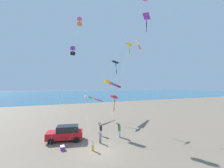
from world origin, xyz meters
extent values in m
plane|color=#756654|center=(0.00, 0.00, 0.00)|extent=(600.00, 600.00, 0.00)
cube|color=#285B7A|center=(-165.00, 0.00, 0.00)|extent=(240.00, 600.00, 0.01)
cube|color=red|center=(-4.65, -2.96, 0.75)|extent=(2.85, 4.62, 0.84)
cube|color=black|center=(-4.56, -2.62, 1.51)|extent=(2.21, 2.90, 0.68)
cylinder|color=black|center=(-4.11, -4.60, 0.33)|extent=(0.38, 0.69, 0.66)
cylinder|color=black|center=(-5.90, -4.15, 0.33)|extent=(0.38, 0.69, 0.66)
cylinder|color=black|center=(-3.39, -1.77, 0.33)|extent=(0.38, 0.69, 0.66)
cylinder|color=black|center=(-5.18, -1.31, 0.33)|extent=(0.38, 0.69, 0.66)
cube|color=purple|center=(-2.02, -3.53, 0.18)|extent=(0.60, 0.40, 0.36)
cube|color=white|center=(-2.02, -3.53, 0.39)|extent=(0.62, 0.42, 0.06)
cube|color=silver|center=(-2.89, 3.81, 0.42)|extent=(0.19, 0.34, 0.84)
cylinder|color=#3D7F51|center=(-2.89, 3.81, 1.18)|extent=(0.42, 0.42, 0.69)
sphere|color=brown|center=(-2.89, 3.81, 1.66)|extent=(0.26, 0.26, 0.26)
cylinder|color=#3D7F51|center=(-2.71, 3.66, 1.70)|extent=(0.14, 0.43, 0.52)
cylinder|color=#3D7F51|center=(-3.05, 3.63, 1.70)|extent=(0.14, 0.43, 0.52)
cube|color=gold|center=(-0.45, -0.67, 0.29)|extent=(0.23, 0.24, 0.57)
cylinder|color=silver|center=(-0.45, -0.67, 0.81)|extent=(0.37, 0.37, 0.47)
sphere|color=tan|center=(-0.45, -0.67, 1.14)|extent=(0.18, 0.18, 0.18)
cylinder|color=silver|center=(-0.43, -0.83, 1.17)|extent=(0.24, 0.26, 0.36)
cylinder|color=silver|center=(-0.61, -0.68, 1.17)|extent=(0.24, 0.26, 0.36)
cube|color=silver|center=(-4.34, 1.73, 0.38)|extent=(0.33, 0.28, 0.77)
cylinder|color=#232328|center=(-4.34, 1.73, 1.08)|extent=(0.48, 0.48, 0.63)
sphere|color=beige|center=(-4.34, 1.73, 1.52)|extent=(0.24, 0.24, 0.24)
cylinder|color=#232328|center=(-4.40, 1.52, 1.56)|extent=(0.38, 0.28, 0.48)
cylinder|color=#232328|center=(-4.56, 1.79, 1.56)|extent=(0.38, 0.28, 0.48)
cube|color=#3D7F51|center=(-2.00, 0.77, 0.30)|extent=(0.21, 0.26, 0.60)
cylinder|color=#8E6B9E|center=(-2.00, 0.77, 0.84)|extent=(0.37, 0.37, 0.49)
sphere|color=beige|center=(-2.00, 0.77, 1.18)|extent=(0.19, 0.19, 0.19)
cylinder|color=#8E6B9E|center=(-1.84, 0.72, 1.22)|extent=(0.20, 0.30, 0.37)
cylinder|color=#8E6B9E|center=(-2.05, 0.61, 1.22)|extent=(0.20, 0.30, 0.37)
cube|color=purple|center=(-12.83, -0.60, 13.93)|extent=(0.84, 0.84, 0.61)
cube|color=black|center=(-12.83, -0.60, 12.96)|extent=(0.84, 0.84, 0.61)
cylinder|color=black|center=(-13.25, -0.51, 13.44)|extent=(0.02, 0.02, 1.58)
cylinder|color=black|center=(-12.92, -1.02, 13.44)|extent=(0.02, 0.02, 1.58)
cylinder|color=black|center=(-12.73, -0.18, 13.44)|extent=(0.02, 0.02, 1.58)
cylinder|color=black|center=(-12.40, -0.69, 13.44)|extent=(0.02, 0.02, 1.58)
cylinder|color=white|center=(-9.99, -3.21, 6.33)|extent=(5.69, 5.24, 12.65)
cylinder|color=white|center=(-1.37, 2.03, 9.84)|extent=(2.48, 12.22, 19.68)
pyramid|color=purple|center=(-7.84, 12.71, 20.62)|extent=(2.52, 2.07, 1.06)
cylinder|color=black|center=(-7.87, 12.64, 20.52)|extent=(0.67, 1.46, 1.19)
cylinder|color=purple|center=(-7.89, 12.59, 19.92)|extent=(0.22, 0.29, 1.00)
cylinder|color=black|center=(-7.95, 12.60, 18.94)|extent=(0.30, 0.32, 1.00)
cylinder|color=purple|center=(-8.04, 12.64, 17.96)|extent=(0.28, 0.23, 1.00)
cylinder|color=white|center=(-5.06, 6.00, 10.22)|extent=(5.64, 13.29, 20.44)
cylinder|color=white|center=(-14.40, 2.44, 4.82)|extent=(0.65, 0.97, 0.64)
cylinder|color=#1EB7C6|center=(-14.60, 3.18, 4.59)|extent=(0.60, 0.94, 0.60)
cylinder|color=yellow|center=(-14.81, 3.91, 4.36)|extent=(0.56, 0.92, 0.55)
cylinder|color=#EF4C93|center=(-15.01, 4.64, 4.13)|extent=(0.51, 0.89, 0.51)
cylinder|color=purple|center=(-15.22, 5.38, 3.90)|extent=(0.46, 0.87, 0.46)
cylinder|color=red|center=(-15.42, 6.11, 3.67)|extent=(0.41, 0.84, 0.42)
cylinder|color=white|center=(-7.38, 0.62, 2.41)|extent=(13.84, 2.92, 4.83)
pyramid|color=yellow|center=(-6.33, 7.71, 14.06)|extent=(1.93, 1.78, 0.51)
cylinder|color=black|center=(-6.35, 7.68, 13.97)|extent=(0.79, 1.17, 0.47)
cylinder|color=yellow|center=(-6.38, 7.72, 13.53)|extent=(0.23, 0.22, 0.74)
cylinder|color=green|center=(-6.43, 7.72, 12.80)|extent=(0.15, 0.20, 0.74)
cylinder|color=yellow|center=(-6.43, 7.68, 12.08)|extent=(0.16, 0.17, 0.73)
cylinder|color=white|center=(-5.01, 5.11, 6.96)|extent=(2.68, 5.15, 13.91)
pyramid|color=red|center=(-9.25, 6.27, 5.07)|extent=(2.13, 2.30, 0.82)
cylinder|color=black|center=(-9.30, 6.24, 4.97)|extent=(1.27, 0.93, 0.87)
cylinder|color=red|center=(-9.29, 6.26, 4.44)|extent=(0.21, 0.24, 0.89)
cylinder|color=orange|center=(-9.30, 6.25, 3.56)|extent=(0.25, 0.27, 0.89)
cylinder|color=red|center=(-9.30, 6.19, 2.68)|extent=(0.25, 0.25, 0.89)
cylinder|color=white|center=(-4.47, 3.51, 2.45)|extent=(9.66, 5.46, 4.90)
cylinder|color=yellow|center=(-13.22, 6.46, 7.86)|extent=(1.14, 1.37, 0.97)
cylinder|color=#EF4C93|center=(-13.60, 7.36, 7.60)|extent=(1.06, 1.32, 0.89)
cylinder|color=blue|center=(-13.98, 8.27, 7.35)|extent=(0.97, 1.27, 0.82)
cylinder|color=red|center=(-14.36, 9.18, 7.10)|extent=(0.89, 1.22, 0.74)
cylinder|color=black|center=(-14.74, 10.09, 6.85)|extent=(0.81, 1.17, 0.66)
cylinder|color=white|center=(-15.13, 11.00, 6.59)|extent=(0.72, 1.12, 0.58)
cylinder|color=white|center=(-8.36, 1.86, 3.90)|extent=(9.34, 8.30, 7.80)
pyramid|color=black|center=(-8.39, 6.11, 11.21)|extent=(1.23, 1.64, 0.72)
cylinder|color=black|center=(-8.44, 6.10, 11.14)|extent=(1.02, 0.31, 0.82)
cylinder|color=black|center=(-8.42, 6.12, 10.74)|extent=(0.17, 0.19, 0.67)
cylinder|color=#1EB7C6|center=(-8.40, 6.17, 10.09)|extent=(0.14, 0.19, 0.67)
cylinder|color=black|center=(-8.40, 6.24, 9.43)|extent=(0.17, 0.21, 0.67)
cylinder|color=white|center=(-5.32, 4.06, 5.55)|extent=(6.24, 4.08, 11.09)
cube|color=#EF4C93|center=(-12.41, 0.54, 19.45)|extent=(0.82, 0.82, 0.58)
cube|color=orange|center=(-12.41, 0.54, 18.52)|extent=(0.82, 0.82, 0.58)
cylinder|color=black|center=(-12.82, 0.59, 18.98)|extent=(0.02, 0.02, 1.51)
cylinder|color=black|center=(-12.46, 0.13, 18.98)|extent=(0.02, 0.02, 1.51)
cylinder|color=black|center=(-12.36, 0.95, 18.98)|extent=(0.02, 0.02, 1.51)
cylinder|color=black|center=(-12.00, 0.49, 18.98)|extent=(0.02, 0.02, 1.51)
cylinder|color=white|center=(-7.09, -2.21, 9.12)|extent=(10.65, 5.51, 18.23)
cylinder|color=white|center=(-8.73, 10.84, 15.49)|extent=(1.71, 1.88, 0.88)
cylinder|color=#EF4C93|center=(-10.00, 12.32, 15.10)|extent=(1.58, 1.77, 0.75)
cylinder|color=white|center=(-11.26, 13.80, 14.70)|extent=(1.46, 1.66, 0.61)
cylinder|color=white|center=(-4.87, 4.22, 7.78)|extent=(6.47, 11.76, 15.56)
camera|label=1|loc=(14.20, -5.38, 6.66)|focal=23.03mm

